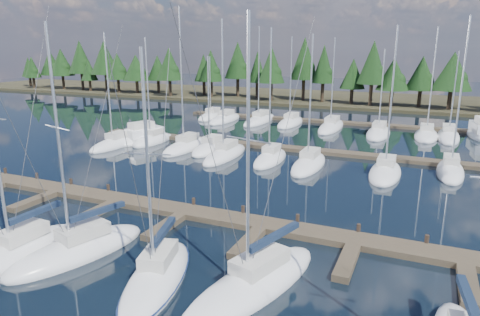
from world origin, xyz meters
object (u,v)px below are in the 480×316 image
at_px(main_dock, 182,214).
at_px(front_sailboat_2, 19,252).
at_px(front_sailboat_4, 157,277).
at_px(motor_yacht_left, 145,138).
at_px(front_sailboat_3, 78,250).
at_px(front_sailboat_5, 254,283).

height_order(main_dock, front_sailboat_2, front_sailboat_2).
bearing_deg(front_sailboat_4, front_sailboat_2, -174.03).
bearing_deg(motor_yacht_left, front_sailboat_3, -61.25).
distance_m(main_dock, front_sailboat_3, 7.77).
xyz_separation_m(main_dock, front_sailboat_4, (3.33, -8.01, 0.08)).
xyz_separation_m(front_sailboat_2, front_sailboat_3, (2.95, 1.62, -0.02)).
height_order(front_sailboat_4, motor_yacht_left, front_sailboat_4).
xyz_separation_m(front_sailboat_2, front_sailboat_5, (13.70, 2.41, -0.02)).
relative_size(front_sailboat_4, motor_yacht_left, 1.41).
xyz_separation_m(main_dock, front_sailboat_2, (-5.56, -8.94, 0.10)).
bearing_deg(main_dock, front_sailboat_3, -109.66).
bearing_deg(front_sailboat_5, front_sailboat_2, -170.01).
bearing_deg(main_dock, motor_yacht_left, 131.64).
height_order(main_dock, front_sailboat_5, front_sailboat_5).
xyz_separation_m(front_sailboat_3, front_sailboat_4, (5.95, -0.69, -0.01)).
height_order(front_sailboat_4, front_sailboat_5, front_sailboat_5).
distance_m(front_sailboat_4, motor_yacht_left, 34.38).
bearing_deg(front_sailboat_5, front_sailboat_3, -175.79).
distance_m(front_sailboat_2, front_sailboat_5, 13.91).
bearing_deg(front_sailboat_2, front_sailboat_3, 28.83).
xyz_separation_m(front_sailboat_4, motor_yacht_left, (-20.65, 27.49, 0.19)).
distance_m(front_sailboat_5, motor_yacht_left, 36.39).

